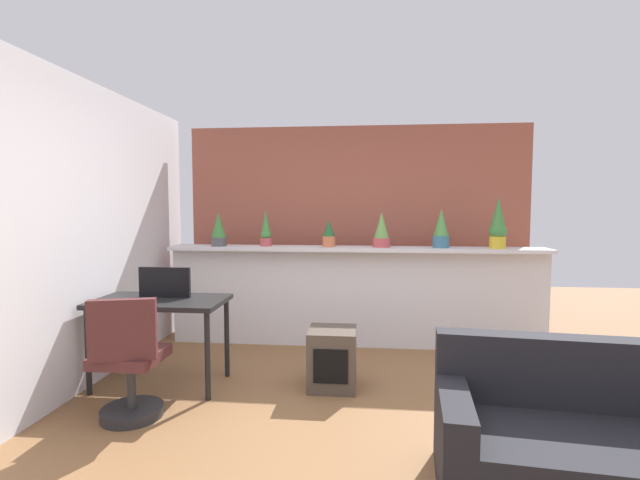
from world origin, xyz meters
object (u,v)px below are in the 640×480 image
object	(u,v)px
potted_plant_0	(219,230)
office_chair	(129,368)
potted_plant_3	(381,231)
couch	(594,450)
potted_plant_1	(266,231)
potted_plant_5	(498,225)
potted_plant_4	(441,229)
potted_plant_2	(329,233)
tv_monitor	(165,282)
desk	(160,309)
side_cube_shelf	(332,358)

from	to	relation	value
potted_plant_0	office_chair	world-z (taller)	potted_plant_0
potted_plant_3	couch	bearing A→B (deg)	-68.32
potted_plant_3	couch	distance (m)	2.87
potted_plant_1	potted_plant_5	size ratio (longest dim) A/B	0.75
potted_plant_3	potted_plant_4	bearing A→B (deg)	1.48
potted_plant_2	tv_monitor	distance (m)	1.80
potted_plant_4	potted_plant_3	bearing A→B (deg)	-178.52
couch	potted_plant_5	bearing A→B (deg)	85.20
potted_plant_3	potted_plant_5	bearing A→B (deg)	-1.53
office_chair	potted_plant_3	bearing A→B (deg)	45.42
desk	couch	xyz separation A→B (m)	(2.91, -1.26, -0.38)
couch	desk	bearing A→B (deg)	156.59
tv_monitor	potted_plant_5	bearing A→B (deg)	20.00
potted_plant_0	potted_plant_1	xyz separation A→B (m)	(0.52, 0.06, -0.01)
potted_plant_1	tv_monitor	size ratio (longest dim) A/B	0.89
potted_plant_1	side_cube_shelf	distance (m)	1.75
potted_plant_1	potted_plant_3	bearing A→B (deg)	-0.94
potted_plant_4	tv_monitor	xyz separation A→B (m)	(-2.53, -1.18, -0.41)
potted_plant_0	side_cube_shelf	distance (m)	2.02
potted_plant_2	office_chair	xyz separation A→B (m)	(-1.29, -1.87, -0.86)
potted_plant_2	desk	bearing A→B (deg)	-137.61
potted_plant_0	desk	world-z (taller)	potted_plant_0
potted_plant_3	tv_monitor	size ratio (longest dim) A/B	0.84
side_cube_shelf	potted_plant_5	bearing A→B (deg)	33.99
potted_plant_2	potted_plant_0	bearing A→B (deg)	-178.79
office_chair	couch	distance (m)	2.92
potted_plant_0	potted_plant_1	bearing A→B (deg)	6.63
potted_plant_0	potted_plant_2	distance (m)	1.22
desk	tv_monitor	size ratio (longest dim) A/B	2.43
potted_plant_0	potted_plant_5	distance (m)	2.99
potted_plant_3	tv_monitor	bearing A→B (deg)	-148.59
potted_plant_5	desk	size ratio (longest dim) A/B	0.49
couch	potted_plant_0	bearing A→B (deg)	138.51
tv_monitor	office_chair	world-z (taller)	tv_monitor
tv_monitor	couch	xyz separation A→B (m)	(2.90, -1.34, -0.60)
potted_plant_3	potted_plant_2	bearing A→B (deg)	-178.64
potted_plant_1	potted_plant_4	distance (m)	1.90
potted_plant_4	tv_monitor	distance (m)	2.82
couch	potted_plant_3	bearing A→B (deg)	111.68
office_chair	couch	bearing A→B (deg)	-12.32
potted_plant_2	side_cube_shelf	size ratio (longest dim) A/B	0.59
potted_plant_3	potted_plant_5	distance (m)	1.20
potted_plant_2	potted_plant_3	bearing A→B (deg)	1.36
potted_plant_3	side_cube_shelf	size ratio (longest dim) A/B	0.76
potted_plant_4	tv_monitor	bearing A→B (deg)	-155.05
potted_plant_4	couch	size ratio (longest dim) A/B	0.25
side_cube_shelf	potted_plant_2	bearing A→B (deg)	95.95
potted_plant_4	side_cube_shelf	xyz separation A→B (m)	(-1.08, -1.16, -1.04)
potted_plant_5	potted_plant_4	bearing A→B (deg)	175.17
potted_plant_5	side_cube_shelf	world-z (taller)	potted_plant_5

